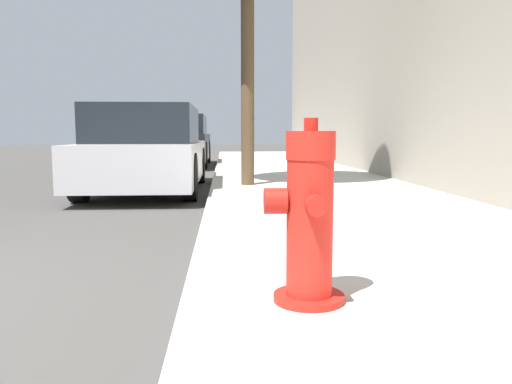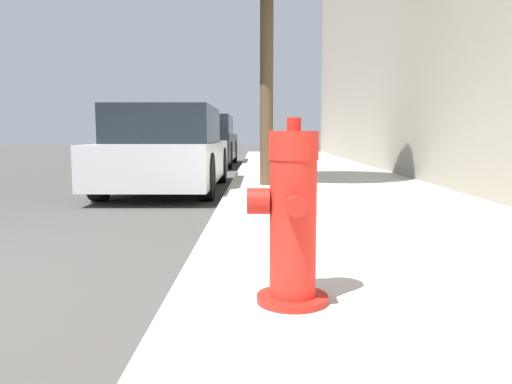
{
  "view_description": "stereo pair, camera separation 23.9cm",
  "coord_description": "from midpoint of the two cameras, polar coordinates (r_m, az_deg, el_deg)",
  "views": [
    {
      "loc": [
        2.19,
        -2.5,
        0.94
      ],
      "look_at": [
        2.41,
        1.02,
        0.52
      ],
      "focal_mm": 35.0,
      "sensor_mm": 36.0,
      "label": 1
    },
    {
      "loc": [
        2.43,
        -2.51,
        0.94
      ],
      "look_at": [
        2.41,
        1.02,
        0.52
      ],
      "focal_mm": 35.0,
      "sensor_mm": 36.0,
      "label": 2
    }
  ],
  "objects": [
    {
      "name": "parked_car_near",
      "position": [
        8.29,
        -9.19,
        4.69
      ],
      "size": [
        1.7,
        4.18,
        1.36
      ],
      "color": "#B7B7BC",
      "rests_on": "ground_plane"
    },
    {
      "name": "sidewalk_slab",
      "position": [
        2.95,
        26.64,
        -11.25
      ],
      "size": [
        3.25,
        40.0,
        0.13
      ],
      "color": "beige",
      "rests_on": "ground_plane"
    },
    {
      "name": "fire_hydrant",
      "position": [
        2.38,
        7.0,
        -3.18
      ],
      "size": [
        0.39,
        0.4,
        0.88
      ],
      "color": "red",
      "rests_on": "sidewalk_slab"
    },
    {
      "name": "parked_car_mid",
      "position": [
        14.69,
        -5.57,
        5.8
      ],
      "size": [
        1.82,
        4.54,
        1.46
      ],
      "color": "black",
      "rests_on": "ground_plane"
    }
  ]
}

